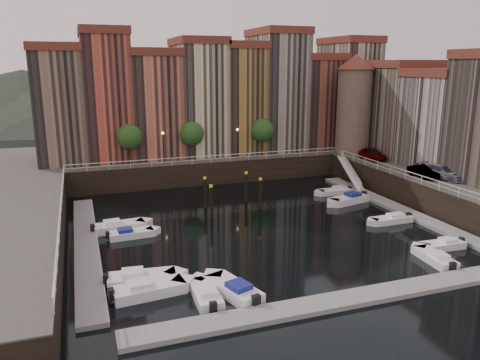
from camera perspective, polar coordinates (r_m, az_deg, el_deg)
name	(u,v)px	position (r m, az deg, el deg)	size (l,w,h in m)	color
ground	(256,223)	(47.07, 1.90, -5.24)	(200.00, 200.00, 0.00)	black
quay_far	(193,160)	(70.73, -5.70, 2.48)	(80.00, 20.00, 3.00)	black
dock_left	(86,245)	(43.22, -18.23, -7.50)	(2.00, 28.00, 0.35)	gray
dock_right	(397,208)	(53.98, 18.59, -3.26)	(2.00, 28.00, 0.35)	gray
dock_near	(347,299)	(33.02, 12.92, -14.00)	(30.00, 2.00, 0.35)	gray
mountains	(134,89)	(152.67, -12.75, 10.76)	(145.00, 100.00, 18.00)	#2D382D
far_terrace	(219,97)	(67.93, -2.63, 10.11)	(48.70, 10.30, 17.50)	#7F6651
right_terrace	(449,114)	(62.43, 24.14, 7.31)	(9.30, 24.30, 14.00)	#786E5A
corner_tower	(354,104)	(66.80, 13.73, 9.02)	(5.20, 5.20, 13.80)	#6B5B4C
promenade_trees	(197,134)	(62.08, -5.30, 5.65)	(21.20, 3.20, 5.20)	black
street_lamps	(201,140)	(61.31, -4.75, 4.91)	(10.36, 0.36, 4.18)	black
railings	(239,176)	(50.41, -0.06, 0.55)	(36.08, 34.04, 0.52)	white
gangway	(350,171)	(62.71, 13.28, 1.08)	(2.78, 8.32, 3.73)	white
mooring_pilings	(231,194)	(51.25, -1.10, -1.70)	(6.26, 4.82, 3.78)	black
boat_left_0	(147,290)	(33.54, -11.22, -13.00)	(5.32, 2.39, 1.20)	white
boat_left_1	(140,278)	(35.27, -12.05, -11.66)	(5.23, 2.38, 1.18)	white
boat_left_2	(130,234)	(44.33, -13.26, -6.40)	(4.31, 1.79, 0.98)	white
boat_left_3	(118,227)	(46.31, -14.65, -5.52)	(5.13, 2.39, 1.16)	white
boat_right_0	(443,245)	(44.27, 23.52, -7.27)	(4.14, 1.63, 0.95)	white
boat_right_1	(394,219)	(49.64, 18.23, -4.55)	(4.11, 1.54, 0.94)	white
boat_right_2	(390,220)	(49.37, 17.83, -4.62)	(4.12, 1.53, 0.94)	white
boat_right_3	(349,199)	(55.12, 13.20, -2.30)	(5.30, 2.97, 1.19)	white
boat_right_4	(335,191)	(58.45, 11.53, -1.35)	(4.27, 1.65, 0.98)	white
boat_near_0	(206,294)	(32.57, -4.17, -13.73)	(1.82, 4.53, 1.03)	white
boat_near_1	(234,290)	(32.99, -0.72, -13.22)	(3.25, 5.20, 1.17)	white
boat_near_3	(435,258)	(41.13, 22.70, -8.77)	(1.92, 4.43, 1.00)	white
car_a	(372,155)	(64.53, 15.81, 2.99)	(1.88, 4.68, 1.59)	gray
car_b	(423,173)	(56.21, 21.43, 0.85)	(1.41, 4.03, 1.33)	gray
car_c	(441,173)	(56.40, 23.35, 0.81)	(2.15, 5.28, 1.53)	gray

